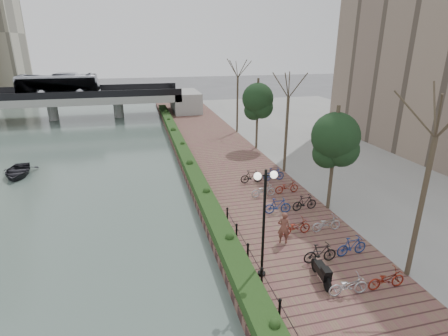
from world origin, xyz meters
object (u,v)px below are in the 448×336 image
object	(u,v)px
pedestrian	(284,228)
boat	(17,171)
motorcycle	(321,270)
lamppost	(265,202)

from	to	relation	value
pedestrian	boat	bearing A→B (deg)	-26.28
pedestrian	boat	xyz separation A→B (m)	(-16.88, 15.56, -0.95)
motorcycle	boat	world-z (taller)	motorcycle
motorcycle	boat	distance (m)	25.59
boat	lamppost	bearing A→B (deg)	-54.04
lamppost	pedestrian	xyz separation A→B (m)	(2.00, 2.29, -2.74)
lamppost	boat	distance (m)	23.53
boat	motorcycle	bearing A→B (deg)	-51.48
motorcycle	boat	xyz separation A→B (m)	(-17.25, 18.89, -0.60)
motorcycle	boat	size ratio (longest dim) A/B	0.43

